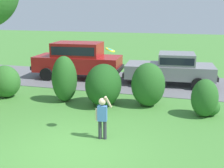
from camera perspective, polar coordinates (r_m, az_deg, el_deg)
ground_plane at (r=7.89m, az=-8.15°, el=-12.64°), size 80.00×80.00×0.00m
driveway_strip at (r=14.76m, az=4.05°, el=0.38°), size 28.00×4.40×0.02m
shrub_near_tree at (r=12.88m, az=-20.29°, el=0.47°), size 1.29×1.14×1.35m
shrub_centre_left at (r=11.61m, az=-9.33°, el=0.98°), size 0.99×0.99×1.83m
shrub_centre at (r=11.01m, az=-1.63°, el=-0.39°), size 1.36×1.61×1.61m
shrub_centre_right at (r=11.01m, az=7.10°, el=-0.13°), size 1.27×1.18×1.66m
shrub_far_end at (r=10.43m, az=17.94°, el=-2.97°), size 1.00×0.98×1.31m
parked_sedan at (r=14.42m, az=11.63°, el=3.19°), size 4.54×2.37×1.56m
parked_suv at (r=15.53m, az=-6.73°, el=5.03°), size 4.81×2.34×1.92m
child_thrower at (r=8.15m, az=-1.91°, el=-6.11°), size 0.44×0.30×1.29m
frisbee at (r=8.00m, az=-0.33°, el=6.72°), size 0.27×0.28×0.13m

